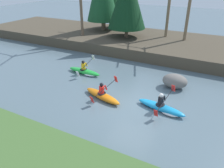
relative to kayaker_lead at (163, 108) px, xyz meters
name	(u,v)px	position (x,y,z in m)	size (l,w,h in m)	color
ground_plane	(132,103)	(-1.75, -0.05, -0.20)	(90.00, 90.00, 0.00)	slate
riverbank_far	(176,47)	(-1.75, 10.63, 0.28)	(44.00, 8.70, 0.96)	#4C4233
bare_tree_mid_upstream	(104,6)	(-10.29, 12.03, 3.28)	(2.97, 2.93, 5.33)	brown
bare_tree_mid_downstream	(169,6)	(-3.17, 12.06, 3.74)	(3.49, 3.44, 6.32)	#7A664C
bare_tree_downstream	(190,5)	(-1.22, 11.55, 3.92)	(3.68, 3.64, 6.69)	#7A664C
kayaker_lead	(163,108)	(0.00, 0.00, 0.00)	(2.79, 2.06, 1.20)	#1993D6
kayaker_middle	(103,95)	(-3.50, -0.36, 0.02)	(2.76, 2.03, 1.20)	orange
kayaker_trailing	(85,71)	(-6.42, 2.20, 0.00)	(2.79, 2.07, 1.20)	green
boulder_midstream	(175,81)	(-0.11, 3.06, 0.25)	(1.58, 1.24, 0.89)	slate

